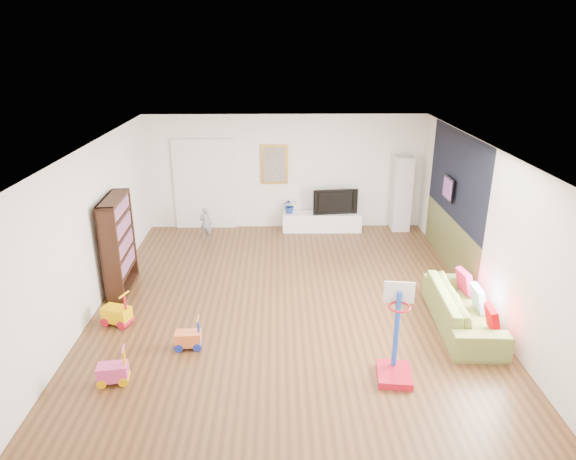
{
  "coord_description": "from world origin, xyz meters",
  "views": [
    {
      "loc": [
        -0.17,
        -8.03,
        4.3
      ],
      "look_at": [
        0.0,
        0.4,
        1.15
      ],
      "focal_mm": 32.0,
      "sensor_mm": 36.0,
      "label": 1
    }
  ],
  "objects_px": {
    "media_console": "(322,222)",
    "bookshelf": "(118,244)",
    "sofa": "(463,309)",
    "basketball_hoop": "(398,335)"
  },
  "relations": [
    {
      "from": "basketball_hoop",
      "to": "sofa",
      "type": "bearing_deg",
      "value": 51.46
    },
    {
      "from": "media_console",
      "to": "bookshelf",
      "type": "bearing_deg",
      "value": -141.92
    },
    {
      "from": "bookshelf",
      "to": "sofa",
      "type": "relative_size",
      "value": 0.83
    },
    {
      "from": "bookshelf",
      "to": "sofa",
      "type": "distance_m",
      "value": 5.96
    },
    {
      "from": "bookshelf",
      "to": "sofa",
      "type": "bearing_deg",
      "value": -16.48
    },
    {
      "from": "media_console",
      "to": "basketball_hoop",
      "type": "bearing_deg",
      "value": -84.17
    },
    {
      "from": "sofa",
      "to": "basketball_hoop",
      "type": "distance_m",
      "value": 1.92
    },
    {
      "from": "bookshelf",
      "to": "basketball_hoop",
      "type": "bearing_deg",
      "value": -34.45
    },
    {
      "from": "media_console",
      "to": "bookshelf",
      "type": "relative_size",
      "value": 1.07
    },
    {
      "from": "media_console",
      "to": "basketball_hoop",
      "type": "height_order",
      "value": "basketball_hoop"
    }
  ]
}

